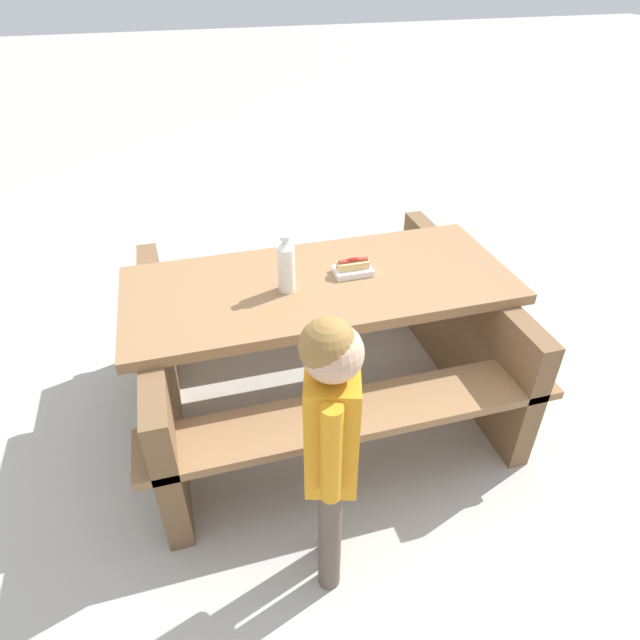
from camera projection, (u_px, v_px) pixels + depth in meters
name	position (u px, v px, depth m)	size (l,w,h in m)	color
ground_plane	(320.00, 398.00, 2.93)	(30.00, 30.00, 0.00)	#B7B2A8
picnic_table	(320.00, 333.00, 2.67)	(1.80, 1.40, 0.75)	olive
soda_bottle	(286.00, 265.00, 2.36)	(0.08, 0.08, 0.27)	silver
hotdog_tray	(353.00, 268.00, 2.53)	(0.18, 0.11, 0.08)	white
child_in_coat	(331.00, 432.00, 1.71)	(0.21, 0.29, 1.20)	brown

